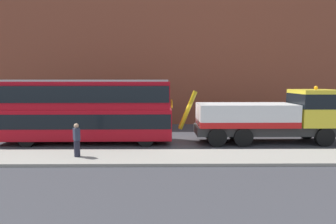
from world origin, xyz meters
name	(u,v)px	position (x,y,z in m)	size (l,w,h in m)	color
ground_plane	(183,141)	(0.00, 0.00, 0.00)	(120.00, 120.00, 0.00)	#38383D
near_kerb	(188,157)	(0.00, -4.20, 0.07)	(60.00, 2.80, 0.15)	gray
building_facade	(178,36)	(0.00, 7.94, 8.07)	(60.00, 1.50, 16.00)	brown
recovery_tow_truck	(273,116)	(5.76, -0.42, 1.76)	(10.15, 2.71, 3.67)	#2D2D2D
double_decker_bus	(85,108)	(-6.27, -0.42, 2.23)	(11.07, 2.64, 4.06)	#B70C19
pedestrian_onlooker	(77,140)	(-5.66, -4.29, 0.99)	(0.44, 0.48, 1.71)	#232333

